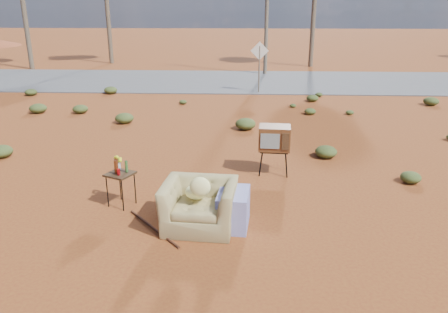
{
  "coord_description": "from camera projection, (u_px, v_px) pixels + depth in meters",
  "views": [
    {
      "loc": [
        0.9,
        -7.11,
        3.61
      ],
      "look_at": [
        0.51,
        1.01,
        0.8
      ],
      "focal_mm": 35.0,
      "sensor_mm": 36.0,
      "label": 1
    }
  ],
  "objects": [
    {
      "name": "ground",
      "position": [
        193.0,
        216.0,
        7.94
      ],
      "size": [
        140.0,
        140.0,
        0.0
      ],
      "primitive_type": "plane",
      "color": "brown",
      "rests_on": "ground"
    },
    {
      "name": "highway",
      "position": [
        227.0,
        81.0,
        22.09
      ],
      "size": [
        140.0,
        7.0,
        0.04
      ],
      "primitive_type": "cube",
      "color": "#565659",
      "rests_on": "ground"
    },
    {
      "name": "armchair",
      "position": [
        206.0,
        200.0,
        7.4
      ],
      "size": [
        1.51,
        0.93,
        1.07
      ],
      "rotation": [
        0.0,
        0.0,
        -0.08
      ],
      "color": "#9B8A54",
      "rests_on": "ground"
    },
    {
      "name": "tv_unit",
      "position": [
        274.0,
        139.0,
        9.7
      ],
      "size": [
        0.73,
        0.6,
        1.1
      ],
      "rotation": [
        0.0,
        0.0,
        -0.07
      ],
      "color": "black",
      "rests_on": "ground"
    },
    {
      "name": "side_table",
      "position": [
        120.0,
        171.0,
        8.18
      ],
      "size": [
        0.6,
        0.6,
        0.93
      ],
      "rotation": [
        0.0,
        0.0,
        -0.44
      ],
      "color": "#382414",
      "rests_on": "ground"
    },
    {
      "name": "rusty_bar",
      "position": [
        153.0,
        228.0,
        7.45
      ],
      "size": [
        1.09,
        1.26,
        0.04
      ],
      "primitive_type": "cylinder",
      "rotation": [
        0.0,
        1.57,
        -0.86
      ],
      "color": "#532516",
      "rests_on": "ground"
    },
    {
      "name": "road_sign",
      "position": [
        259.0,
        58.0,
        18.7
      ],
      "size": [
        0.78,
        0.06,
        2.19
      ],
      "color": "brown",
      "rests_on": "ground"
    },
    {
      "name": "scrub_patch",
      "position": [
        182.0,
        138.0,
        12.09
      ],
      "size": [
        17.49,
        8.07,
        0.33
      ],
      "color": "#455223",
      "rests_on": "ground"
    }
  ]
}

